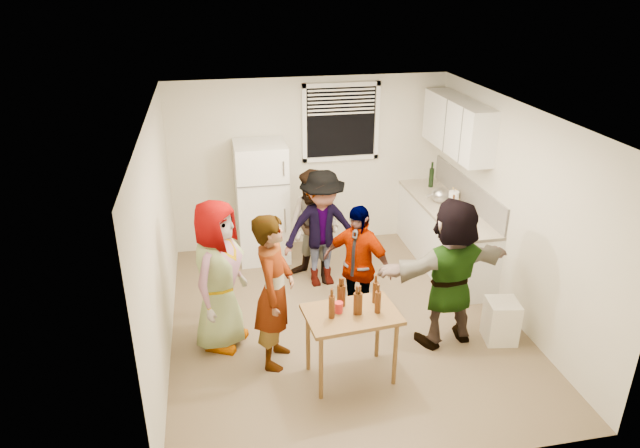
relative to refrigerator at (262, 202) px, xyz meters
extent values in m
cube|color=white|center=(0.00, 0.00, 0.00)|extent=(0.70, 0.70, 1.70)
cube|color=white|center=(2.45, -0.73, -0.42)|extent=(0.60, 2.20, 0.86)
cube|color=beige|center=(2.45, -0.73, 0.03)|extent=(0.64, 2.22, 0.04)
cube|color=#ABA59E|center=(2.74, -0.73, 0.23)|extent=(0.03, 2.20, 0.36)
cube|color=white|center=(2.58, -0.53, 1.10)|extent=(0.34, 1.60, 0.70)
cylinder|color=white|center=(2.43, -0.96, 0.05)|extent=(0.13, 0.13, 0.29)
cylinder|color=black|center=(2.50, 0.00, 0.05)|extent=(0.07, 0.07, 0.28)
cylinder|color=#47230C|center=(2.35, -1.13, 0.05)|extent=(0.06, 0.06, 0.23)
cylinder|color=#1615B0|center=(2.19, -1.52, 0.05)|extent=(0.10, 0.10, 0.13)
cube|color=#EFBF62|center=(2.67, -0.51, 0.12)|extent=(0.02, 0.17, 0.14)
cube|color=white|center=(2.39, -2.58, -0.60)|extent=(0.39, 0.39, 0.49)
cylinder|color=#47230C|center=(0.37, -2.91, -0.08)|extent=(0.06, 0.06, 0.23)
cylinder|color=#B4211F|center=(0.46, -2.84, -0.08)|extent=(0.08, 0.08, 0.11)
imported|color=#969696|center=(-0.67, -2.02, -0.85)|extent=(1.89, 1.56, 0.54)
imported|color=#141933|center=(-0.12, -2.46, -0.85)|extent=(1.80, 1.13, 0.41)
imported|color=#4F3527|center=(0.59, -0.82, -0.85)|extent=(1.60, 1.63, 0.58)
imported|color=#404045|center=(0.68, -0.93, -0.85)|extent=(1.14, 1.65, 0.59)
imported|color=black|center=(0.89, -1.89, -0.85)|extent=(1.64, 1.68, 0.36)
imported|color=tan|center=(1.78, -2.46, -0.85)|extent=(1.82, 1.93, 0.50)
camera|label=1|loc=(-0.63, -7.45, 2.97)|focal=32.00mm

